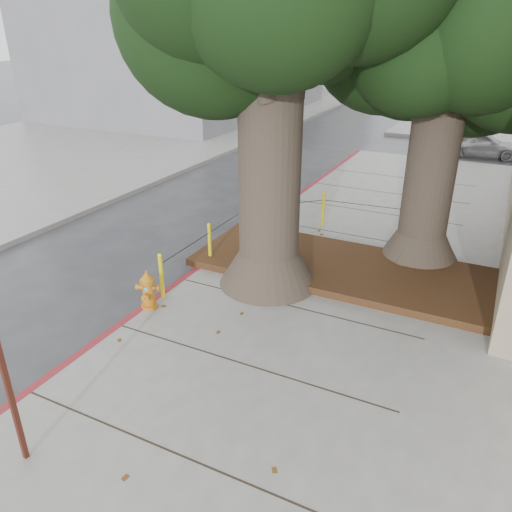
% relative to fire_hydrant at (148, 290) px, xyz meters
% --- Properties ---
extents(ground, '(140.00, 140.00, 0.00)m').
position_rel_fire_hydrant_xyz_m(ground, '(1.90, -0.76, -0.52)').
color(ground, '#28282B').
rests_on(ground, ground).
extents(sidewalk_opposite, '(14.00, 60.00, 0.15)m').
position_rel_fire_hydrant_xyz_m(sidewalk_opposite, '(-12.10, 9.24, -0.45)').
color(sidewalk_opposite, slate).
rests_on(sidewalk_opposite, ground).
extents(curb_red, '(0.14, 26.00, 0.16)m').
position_rel_fire_hydrant_xyz_m(curb_red, '(-0.10, 1.74, -0.45)').
color(curb_red, maroon).
rests_on(curb_red, ground).
extents(planter_bed, '(6.40, 2.60, 0.16)m').
position_rel_fire_hydrant_xyz_m(planter_bed, '(2.80, 3.14, -0.29)').
color(planter_bed, black).
rests_on(planter_bed, sidewalk_main).
extents(building_far_grey, '(12.00, 16.00, 12.00)m').
position_rel_fire_hydrant_xyz_m(building_far_grey, '(-13.10, 21.24, 5.48)').
color(building_far_grey, slate).
rests_on(building_far_grey, ground).
extents(tree_near, '(4.50, 3.80, 7.68)m').
position_rel_fire_hydrant_xyz_m(tree_near, '(1.92, 2.06, 4.87)').
color(tree_near, '#4C3F33').
rests_on(tree_near, sidewalk_main).
extents(tree_far, '(4.50, 3.80, 7.17)m').
position_rel_fire_hydrant_xyz_m(tree_far, '(4.53, 4.56, 4.50)').
color(tree_far, '#4C3F33').
rests_on(tree_far, sidewalk_main).
extents(bollard_ring, '(3.79, 5.39, 0.95)m').
position_rel_fire_hydrant_xyz_m(bollard_ring, '(1.03, 3.61, 0.14)').
color(bollard_ring, yellow).
rests_on(bollard_ring, sidewalk_main).
extents(fire_hydrant, '(0.41, 0.41, 0.76)m').
position_rel_fire_hydrant_xyz_m(fire_hydrant, '(0.00, 0.00, 0.00)').
color(fire_hydrant, orange).
rests_on(fire_hydrant, sidewalk_main).
extents(signpost, '(0.25, 0.07, 2.52)m').
position_rel_fire_hydrant_xyz_m(signpost, '(0.90, -3.64, 1.05)').
color(signpost, '#471911').
rests_on(signpost, sidewalk_main).
extents(car_silver, '(3.31, 1.57, 1.09)m').
position_rel_fire_hydrant_xyz_m(car_silver, '(4.56, 16.50, 0.03)').
color(car_silver, '#AEADB3').
rests_on(car_silver, ground).
extents(car_dark, '(1.94, 4.10, 1.16)m').
position_rel_fire_hydrant_xyz_m(car_dark, '(-9.79, 18.74, 0.06)').
color(car_dark, black).
rests_on(car_dark, ground).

